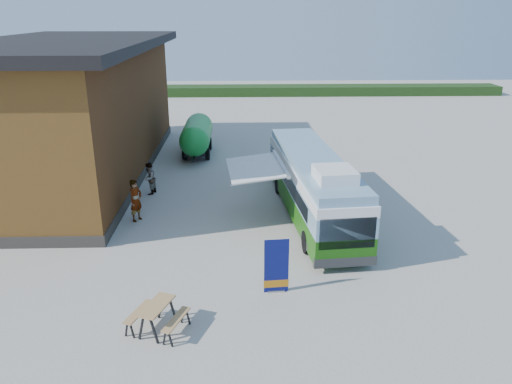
{
  "coord_description": "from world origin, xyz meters",
  "views": [
    {
      "loc": [
        -0.97,
        -18.23,
        8.95
      ],
      "look_at": [
        -0.33,
        2.43,
        1.4
      ],
      "focal_mm": 35.0,
      "sensor_mm": 36.0,
      "label": 1
    }
  ],
  "objects_px": {
    "picnic_table": "(157,311)",
    "person_a": "(136,200)",
    "banner": "(276,271)",
    "slurry_tanker": "(197,134)",
    "bus": "(313,184)",
    "person_b": "(149,179)"
  },
  "relations": [
    {
      "from": "bus",
      "to": "person_b",
      "type": "xyz_separation_m",
      "value": [
        -7.95,
        3.24,
        -0.77
      ]
    },
    {
      "from": "person_b",
      "to": "slurry_tanker",
      "type": "distance_m",
      "value": 7.72
    },
    {
      "from": "picnic_table",
      "to": "bus",
      "type": "bearing_deg",
      "value": 76.71
    },
    {
      "from": "bus",
      "to": "picnic_table",
      "type": "bearing_deg",
      "value": -129.07
    },
    {
      "from": "person_a",
      "to": "picnic_table",
      "type": "bearing_deg",
      "value": -134.87
    },
    {
      "from": "bus",
      "to": "person_a",
      "type": "distance_m",
      "value": 7.98
    },
    {
      "from": "person_a",
      "to": "person_b",
      "type": "distance_m",
      "value": 3.46
    },
    {
      "from": "banner",
      "to": "slurry_tanker",
      "type": "xyz_separation_m",
      "value": [
        -4.01,
        17.2,
        0.55
      ]
    },
    {
      "from": "bus",
      "to": "banner",
      "type": "height_order",
      "value": "bus"
    },
    {
      "from": "person_a",
      "to": "person_b",
      "type": "bearing_deg",
      "value": 30.24
    },
    {
      "from": "banner",
      "to": "person_a",
      "type": "xyz_separation_m",
      "value": [
        -5.86,
        6.27,
        0.17
      ]
    },
    {
      "from": "person_a",
      "to": "person_b",
      "type": "relative_size",
      "value": 1.15
    },
    {
      "from": "bus",
      "to": "person_b",
      "type": "bearing_deg",
      "value": 152.66
    },
    {
      "from": "banner",
      "to": "person_a",
      "type": "distance_m",
      "value": 8.59
    },
    {
      "from": "picnic_table",
      "to": "person_a",
      "type": "distance_m",
      "value": 8.62
    },
    {
      "from": "slurry_tanker",
      "to": "person_a",
      "type": "bearing_deg",
      "value": -99.89
    },
    {
      "from": "person_a",
      "to": "banner",
      "type": "bearing_deg",
      "value": -106.71
    },
    {
      "from": "banner",
      "to": "slurry_tanker",
      "type": "bearing_deg",
      "value": 97.94
    },
    {
      "from": "bus",
      "to": "banner",
      "type": "bearing_deg",
      "value": -113.04
    },
    {
      "from": "picnic_table",
      "to": "slurry_tanker",
      "type": "distance_m",
      "value": 19.27
    },
    {
      "from": "person_b",
      "to": "banner",
      "type": "bearing_deg",
      "value": 47.76
    },
    {
      "from": "picnic_table",
      "to": "person_a",
      "type": "height_order",
      "value": "person_a"
    }
  ]
}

